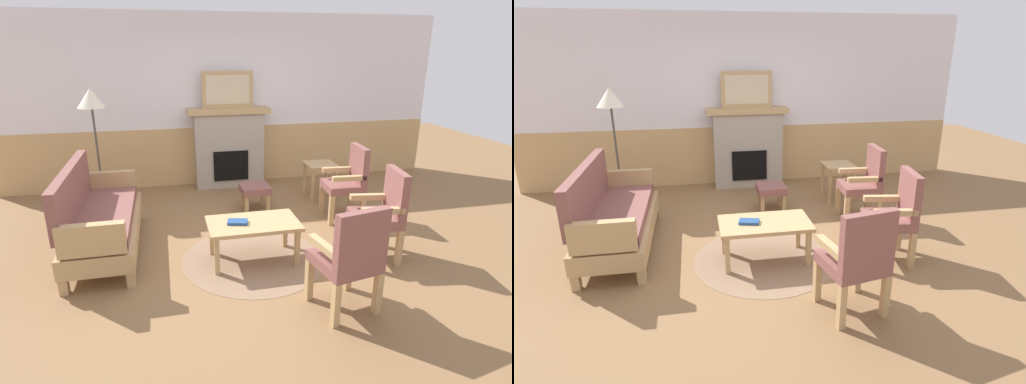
# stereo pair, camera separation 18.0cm
# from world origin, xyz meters

# --- Properties ---
(ground_plane) EXTENTS (14.00, 14.00, 0.00)m
(ground_plane) POSITION_xyz_m (0.00, 0.00, 0.00)
(ground_plane) COLOR olive
(wall_back) EXTENTS (7.20, 0.14, 2.70)m
(wall_back) POSITION_xyz_m (0.00, 2.60, 1.31)
(wall_back) COLOR white
(wall_back) RESTS_ON ground_plane
(fireplace) EXTENTS (1.30, 0.44, 1.28)m
(fireplace) POSITION_xyz_m (0.00, 2.35, 0.65)
(fireplace) COLOR #A39989
(fireplace) RESTS_ON ground_plane
(framed_picture) EXTENTS (0.80, 0.04, 0.56)m
(framed_picture) POSITION_xyz_m (0.00, 2.35, 1.56)
(framed_picture) COLOR tan
(framed_picture) RESTS_ON fireplace
(couch) EXTENTS (0.70, 1.80, 0.98)m
(couch) POSITION_xyz_m (-1.77, 0.32, 0.40)
(couch) COLOR tan
(couch) RESTS_ON ground_plane
(coffee_table) EXTENTS (0.96, 0.56, 0.44)m
(coffee_table) POSITION_xyz_m (-0.17, -0.26, 0.39)
(coffee_table) COLOR tan
(coffee_table) RESTS_ON ground_plane
(round_rug) EXTENTS (1.54, 1.54, 0.01)m
(round_rug) POSITION_xyz_m (-0.17, -0.26, 0.00)
(round_rug) COLOR #896B51
(round_rug) RESTS_ON ground_plane
(book_on_table) EXTENTS (0.23, 0.18, 0.03)m
(book_on_table) POSITION_xyz_m (-0.34, -0.26, 0.46)
(book_on_table) COLOR navy
(book_on_table) RESTS_ON coffee_table
(footstool) EXTENTS (0.40, 0.40, 0.36)m
(footstool) POSITION_xyz_m (0.17, 1.16, 0.28)
(footstool) COLOR tan
(footstool) RESTS_ON ground_plane
(armchair_near_fireplace) EXTENTS (0.51, 0.51, 0.98)m
(armchair_near_fireplace) POSITION_xyz_m (1.30, 0.60, 0.54)
(armchair_near_fireplace) COLOR tan
(armchair_near_fireplace) RESTS_ON ground_plane
(armchair_by_window_left) EXTENTS (0.55, 0.55, 0.98)m
(armchair_by_window_left) POSITION_xyz_m (1.18, -0.49, 0.54)
(armchair_by_window_left) COLOR tan
(armchair_by_window_left) RESTS_ON ground_plane
(armchair_front_left) EXTENTS (0.56, 0.56, 0.98)m
(armchair_front_left) POSITION_xyz_m (0.42, -1.34, 0.54)
(armchair_front_left) COLOR tan
(armchair_front_left) RESTS_ON ground_plane
(side_table) EXTENTS (0.44, 0.44, 0.55)m
(side_table) POSITION_xyz_m (1.22, 1.39, 0.43)
(side_table) COLOR tan
(side_table) RESTS_ON ground_plane
(floor_lamp_by_couch) EXTENTS (0.36, 0.36, 1.68)m
(floor_lamp_by_couch) POSITION_xyz_m (-1.92, 1.64, 1.45)
(floor_lamp_by_couch) COLOR #332D28
(floor_lamp_by_couch) RESTS_ON ground_plane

